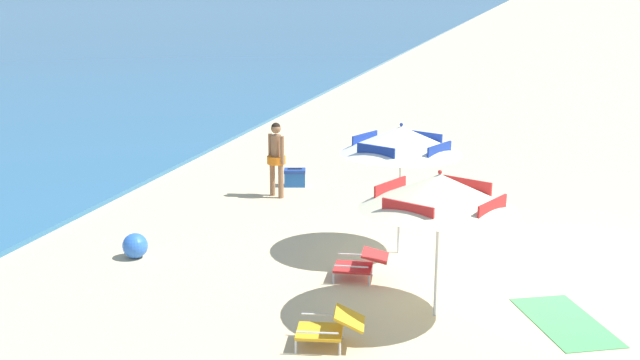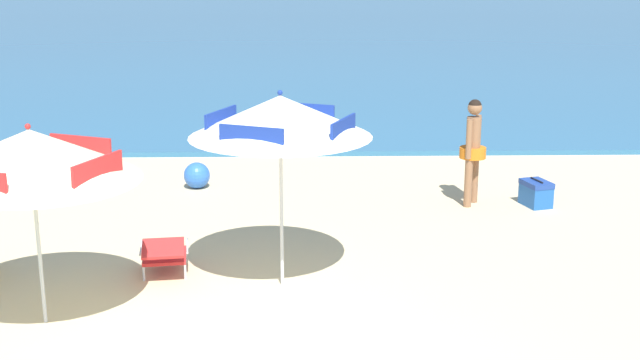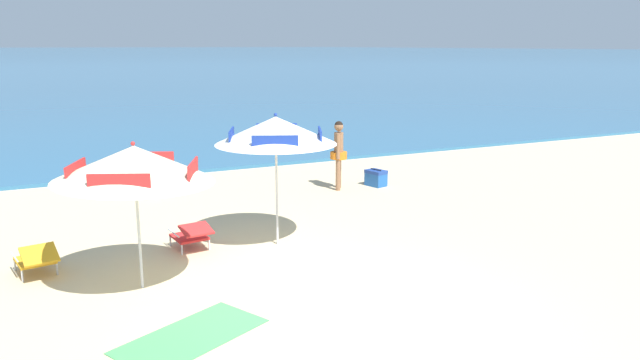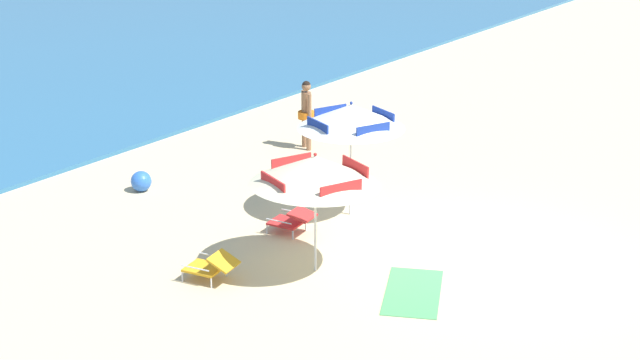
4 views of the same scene
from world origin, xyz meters
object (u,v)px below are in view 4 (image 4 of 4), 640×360
at_px(lounge_chair_beside_umbrella, 292,220).
at_px(beach_umbrella_striped_main, 315,171).
at_px(cooler_box, 334,131).
at_px(beach_ball, 141,181).
at_px(beach_umbrella_striped_second, 351,116).
at_px(beach_towel, 413,292).
at_px(lounge_chair_under_umbrella, 211,266).
at_px(person_standing_near_shore, 306,110).

bearing_deg(lounge_chair_beside_umbrella, beach_umbrella_striped_main, -128.45).
xyz_separation_m(cooler_box, beach_ball, (-5.41, 1.16, 0.02)).
distance_m(beach_umbrella_striped_second, cooler_box, 5.34).
bearing_deg(beach_towel, beach_ball, 84.32).
distance_m(lounge_chair_under_umbrella, beach_ball, 4.75).
relative_size(beach_umbrella_striped_main, person_standing_near_shore, 1.55).
height_order(beach_umbrella_striped_second, person_standing_near_shore, beach_umbrella_striped_second).
xyz_separation_m(lounge_chair_under_umbrella, beach_towel, (1.63, -2.99, -0.27)).
distance_m(person_standing_near_shore, cooler_box, 1.26).
height_order(lounge_chair_under_umbrella, cooler_box, lounge_chair_under_umbrella).
bearing_deg(person_standing_near_shore, cooler_box, -5.77).
bearing_deg(beach_ball, cooler_box, -12.11).
bearing_deg(beach_umbrella_striped_main, beach_ball, 79.58).
distance_m(cooler_box, beach_towel, 8.55).
height_order(beach_umbrella_striped_main, person_standing_near_shore, beach_umbrella_striped_main).
bearing_deg(person_standing_near_shore, lounge_chair_beside_umbrella, -146.02).
bearing_deg(lounge_chair_beside_umbrella, lounge_chair_under_umbrella, -176.46).
bearing_deg(beach_umbrella_striped_main, lounge_chair_beside_umbrella, 51.55).
relative_size(person_standing_near_shore, beach_ball, 3.79).
bearing_deg(person_standing_near_shore, beach_towel, -130.19).
bearing_deg(beach_umbrella_striped_second, lounge_chair_beside_umbrella, 166.58).
relative_size(beach_umbrella_striped_second, person_standing_near_shore, 1.50).
distance_m(beach_umbrella_striped_main, beach_ball, 5.64).
bearing_deg(beach_umbrella_striped_second, beach_towel, -128.56).
bearing_deg(beach_umbrella_striped_main, cooler_box, 33.01).
bearing_deg(beach_umbrella_striped_second, beach_ball, 109.41).
bearing_deg(lounge_chair_under_umbrella, beach_towel, -61.41).
bearing_deg(beach_umbrella_striped_second, beach_umbrella_striped_main, -158.36).
xyz_separation_m(person_standing_near_shore, beach_ball, (-4.41, 1.06, -0.75)).
xyz_separation_m(beach_umbrella_striped_main, lounge_chair_under_umbrella, (-1.36, 1.19, -1.56)).
height_order(lounge_chair_beside_umbrella, person_standing_near_shore, person_standing_near_shore).
height_order(beach_umbrella_striped_main, lounge_chair_beside_umbrella, beach_umbrella_striped_main).
xyz_separation_m(beach_umbrella_striped_main, person_standing_near_shore, (5.39, 4.25, -0.87)).
height_order(person_standing_near_shore, beach_towel, person_standing_near_shore).
relative_size(beach_umbrella_striped_main, cooler_box, 4.51).
relative_size(beach_umbrella_striped_main, lounge_chair_beside_umbrella, 2.82).
distance_m(lounge_chair_under_umbrella, person_standing_near_shore, 7.45).
xyz_separation_m(lounge_chair_under_umbrella, person_standing_near_shore, (6.75, 3.07, 0.69)).
bearing_deg(cooler_box, person_standing_near_shore, 174.23).
relative_size(lounge_chair_under_umbrella, beach_towel, 0.54).
height_order(beach_umbrella_striped_second, beach_towel, beach_umbrella_striped_second).
distance_m(beach_umbrella_striped_main, person_standing_near_shore, 6.92).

